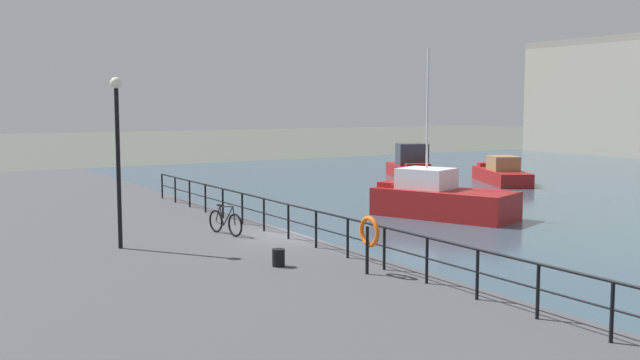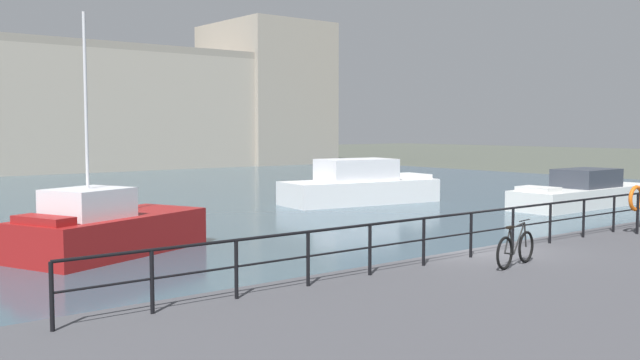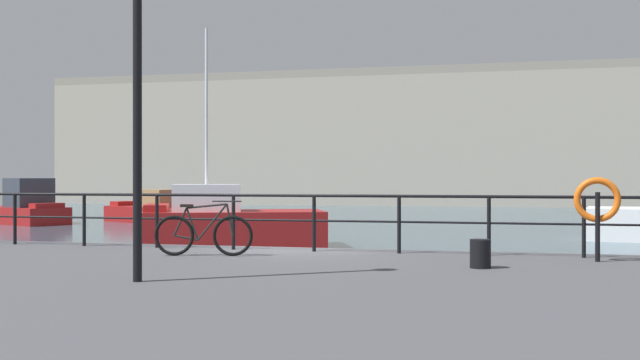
{
  "view_description": "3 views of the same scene",
  "coord_description": "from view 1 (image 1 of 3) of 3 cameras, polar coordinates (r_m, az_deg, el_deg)",
  "views": [
    {
      "loc": [
        19.57,
        -11.18,
        5.01
      ],
      "look_at": [
        -0.59,
        1.13,
        2.59
      ],
      "focal_mm": 40.83,
      "sensor_mm": 36.0,
      "label": 1
    },
    {
      "loc": [
        -13.99,
        -11.33,
        4.04
      ],
      "look_at": [
        -1.65,
        4.02,
        2.59
      ],
      "focal_mm": 39.75,
      "sensor_mm": 36.0,
      "label": 2
    },
    {
      "loc": [
        4.33,
        -14.95,
        2.39
      ],
      "look_at": [
        -0.34,
        3.72,
        2.35
      ],
      "focal_mm": 43.77,
      "sensor_mm": 36.0,
      "label": 3
    }
  ],
  "objects": [
    {
      "name": "moored_small_launch",
      "position": [
        48.53,
        14.02,
        0.51
      ],
      "size": [
        6.89,
        5.02,
        1.78
      ],
      "rotation": [
        0.0,
        0.0,
        2.64
      ],
      "color": "maroon",
      "rests_on": "water_basin"
    },
    {
      "name": "quay_promenade",
      "position": [
        20.62,
        -17.64,
        -7.04
      ],
      "size": [
        56.0,
        13.0,
        1.01
      ],
      "primitive_type": "cube",
      "color": "#47474C",
      "rests_on": "ground_plane"
    },
    {
      "name": "moored_harbor_tender",
      "position": [
        33.15,
        9.45,
        -1.48
      ],
      "size": [
        6.79,
        4.89,
        7.55
      ],
      "rotation": [
        0.0,
        0.0,
        3.53
      ],
      "color": "maroon",
      "rests_on": "water_basin"
    },
    {
      "name": "parked_bicycle",
      "position": [
        22.82,
        -7.43,
        -3.29
      ],
      "size": [
        1.75,
        0.38,
        0.98
      ],
      "rotation": [
        0.0,
        0.0,
        0.18
      ],
      "color": "black",
      "rests_on": "quay_promenade"
    },
    {
      "name": "quay_lamp_post",
      "position": [
        20.93,
        -15.58,
        3.02
      ],
      "size": [
        0.32,
        0.32,
        4.78
      ],
      "color": "black",
      "rests_on": "quay_promenade"
    },
    {
      "name": "quay_railing",
      "position": [
        21.15,
        -1.44,
        -3.01
      ],
      "size": [
        24.22,
        0.07,
        1.08
      ],
      "color": "black",
      "rests_on": "quay_promenade"
    },
    {
      "name": "mooring_bollard",
      "position": [
        18.25,
        -3.27,
        -6.1
      ],
      "size": [
        0.32,
        0.32,
        0.44
      ],
      "primitive_type": "cylinder",
      "color": "black",
      "rests_on": "quay_promenade"
    },
    {
      "name": "life_ring_stand",
      "position": [
        17.32,
        3.87,
        -4.21
      ],
      "size": [
        0.75,
        0.16,
        1.4
      ],
      "color": "black",
      "rests_on": "quay_promenade"
    },
    {
      "name": "moored_cabin_cruiser",
      "position": [
        51.3,
        7.12,
        1.13
      ],
      "size": [
        5.79,
        4.37,
        2.38
      ],
      "rotation": [
        0.0,
        0.0,
        -0.44
      ],
      "color": "maroon",
      "rests_on": "water_basin"
    },
    {
      "name": "ground_plane",
      "position": [
        23.09,
        -1.64,
        -6.68
      ],
      "size": [
        240.0,
        240.0,
        0.0
      ],
      "primitive_type": "plane",
      "color": "#4C5147"
    }
  ]
}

